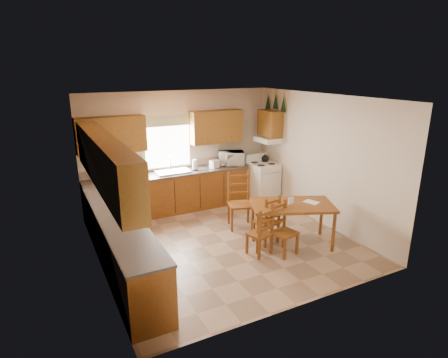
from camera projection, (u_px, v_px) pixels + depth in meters
name	position (u px, v px, depth m)	size (l,w,h in m)	color
floor	(224.00, 242.00, 7.14)	(4.50, 4.50, 0.00)	#997B5E
ceiling	(224.00, 98.00, 6.35)	(4.50, 4.50, 0.00)	brown
wall_left	(95.00, 192.00, 5.76)	(4.50, 4.50, 0.00)	beige
wall_right	(321.00, 160.00, 7.73)	(4.50, 4.50, 0.00)	beige
wall_back	(180.00, 150.00, 8.66)	(4.50, 4.50, 0.00)	beige
wall_front	(304.00, 217.00, 4.83)	(4.50, 4.50, 0.00)	beige
lower_cab_back	(170.00, 193.00, 8.50)	(3.75, 0.60, 0.88)	brown
lower_cab_left	(121.00, 245.00, 6.03)	(0.60, 3.60, 0.88)	brown
counter_back	(170.00, 174.00, 8.37)	(3.75, 0.63, 0.04)	#4B403C
counter_left	(119.00, 219.00, 5.89)	(0.63, 3.60, 0.04)	#4B403C
backsplash	(165.00, 166.00, 8.59)	(3.75, 0.01, 0.18)	gray
upper_cab_back_left	(111.00, 135.00, 7.70)	(1.41, 0.33, 0.75)	brown
upper_cab_back_right	(216.00, 127.00, 8.75)	(1.25, 0.33, 0.75)	brown
upper_cab_left	(104.00, 161.00, 5.56)	(0.33, 3.60, 0.75)	brown
upper_cab_stove	(270.00, 124.00, 8.90)	(0.33, 0.62, 0.62)	brown
range_hood	(268.00, 139.00, 8.99)	(0.44, 0.62, 0.12)	white
window_frame	(168.00, 143.00, 8.45)	(1.13, 0.02, 1.18)	white
window_pane	(168.00, 143.00, 8.44)	(1.05, 0.01, 1.10)	white
window_valance	(167.00, 121.00, 8.28)	(1.19, 0.01, 0.24)	#537042
sink_basin	(173.00, 172.00, 8.39)	(0.75, 0.45, 0.04)	silver
pine_decal_a	(283.00, 104.00, 8.55)	(0.22, 0.22, 0.36)	black
pine_decal_b	(276.00, 101.00, 8.81)	(0.22, 0.22, 0.36)	black
pine_decal_c	(268.00, 102.00, 9.09)	(0.22, 0.22, 0.36)	black
stove	(263.00, 183.00, 9.18)	(0.63, 0.65, 0.94)	white
coffeemaker	(97.00, 175.00, 7.65)	(0.19, 0.23, 0.33)	white
paper_towel	(195.00, 165.00, 8.56)	(0.11, 0.11, 0.25)	white
toaster	(214.00, 164.00, 8.77)	(0.22, 0.14, 0.18)	white
microwave	(231.00, 158.00, 9.00)	(0.55, 0.39, 0.33)	white
dining_table	(291.00, 224.00, 6.97)	(1.48, 0.84, 0.79)	brown
chair_near_left	(260.00, 231.00, 6.56)	(0.37, 0.36, 0.89)	brown
chair_near_right	(266.00, 219.00, 7.00)	(0.39, 0.37, 0.94)	brown
chair_far_left	(285.00, 229.00, 6.55)	(0.39, 0.37, 0.94)	brown
chair_far_right	(240.00, 201.00, 7.64)	(0.48, 0.45, 1.13)	brown
table_paper	(311.00, 202.00, 6.94)	(0.20, 0.26, 0.00)	white
table_card	(291.00, 201.00, 6.82)	(0.10, 0.02, 0.13)	white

